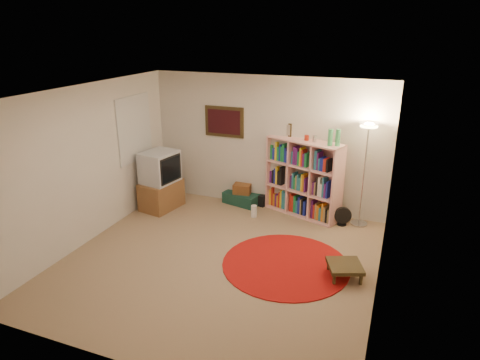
{
  "coord_description": "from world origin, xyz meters",
  "views": [
    {
      "loc": [
        2.31,
        -5.12,
        3.34
      ],
      "look_at": [
        0.1,
        0.6,
        1.1
      ],
      "focal_mm": 32.0,
      "sensor_mm": 36.0,
      "label": 1
    }
  ],
  "objects_px": {
    "bookshelf": "(303,179)",
    "suitcase": "(243,198)",
    "floor_lamp": "(367,141)",
    "tv_stand": "(161,181)",
    "side_table": "(345,266)",
    "floor_fan": "(343,216)"
  },
  "relations": [
    {
      "from": "floor_fan",
      "to": "tv_stand",
      "type": "relative_size",
      "value": 0.31
    },
    {
      "from": "floor_lamp",
      "to": "tv_stand",
      "type": "relative_size",
      "value": 1.64
    },
    {
      "from": "bookshelf",
      "to": "suitcase",
      "type": "bearing_deg",
      "value": -163.31
    },
    {
      "from": "floor_lamp",
      "to": "suitcase",
      "type": "bearing_deg",
      "value": 176.02
    },
    {
      "from": "floor_fan",
      "to": "suitcase",
      "type": "relative_size",
      "value": 0.44
    },
    {
      "from": "floor_lamp",
      "to": "suitcase",
      "type": "distance_m",
      "value": 2.68
    },
    {
      "from": "tv_stand",
      "to": "suitcase",
      "type": "xyz_separation_m",
      "value": [
        1.37,
        0.78,
        -0.43
      ]
    },
    {
      "from": "suitcase",
      "to": "side_table",
      "type": "relative_size",
      "value": 1.31
    },
    {
      "from": "tv_stand",
      "to": "side_table",
      "type": "height_order",
      "value": "tv_stand"
    },
    {
      "from": "bookshelf",
      "to": "side_table",
      "type": "bearing_deg",
      "value": -40.58
    },
    {
      "from": "suitcase",
      "to": "side_table",
      "type": "bearing_deg",
      "value": -27.3
    },
    {
      "from": "floor_lamp",
      "to": "side_table",
      "type": "bearing_deg",
      "value": -89.91
    },
    {
      "from": "floor_lamp",
      "to": "bookshelf",
      "type": "bearing_deg",
      "value": 175.29
    },
    {
      "from": "floor_lamp",
      "to": "side_table",
      "type": "height_order",
      "value": "floor_lamp"
    },
    {
      "from": "floor_lamp",
      "to": "floor_fan",
      "type": "distance_m",
      "value": 1.39
    },
    {
      "from": "floor_fan",
      "to": "suitcase",
      "type": "bearing_deg",
      "value": 151.58
    },
    {
      "from": "bookshelf",
      "to": "suitcase",
      "type": "xyz_separation_m",
      "value": [
        -1.2,
        0.07,
        -0.58
      ]
    },
    {
      "from": "floor_lamp",
      "to": "tv_stand",
      "type": "xyz_separation_m",
      "value": [
        -3.63,
        -0.62,
        -0.98
      ]
    },
    {
      "from": "side_table",
      "to": "suitcase",
      "type": "bearing_deg",
      "value": 139.03
    },
    {
      "from": "bookshelf",
      "to": "side_table",
      "type": "xyz_separation_m",
      "value": [
        1.07,
        -1.9,
        -0.51
      ]
    },
    {
      "from": "tv_stand",
      "to": "suitcase",
      "type": "distance_m",
      "value": 1.63
    },
    {
      "from": "suitcase",
      "to": "side_table",
      "type": "xyz_separation_m",
      "value": [
        2.27,
        -1.97,
        0.06
      ]
    }
  ]
}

